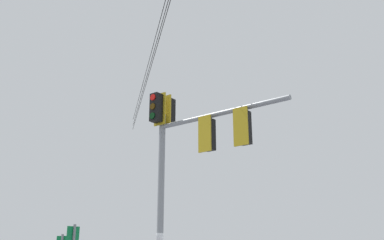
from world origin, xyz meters
The scene contains 2 objects.
signal_mast_assembly centered at (0.30, 0.09, 4.82)m, with size 3.75×3.26×6.76m.
overhead_wire_span centered at (1.20, -1.69, 9.81)m, with size 4.76×26.35×1.18m.
Camera 1 is at (0.46, 11.93, 2.06)m, focal length 38.89 mm.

